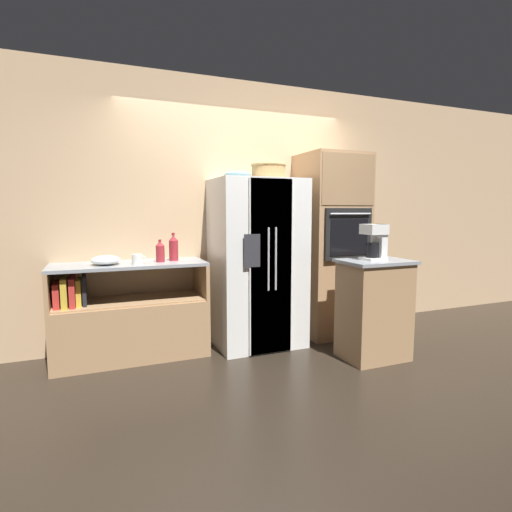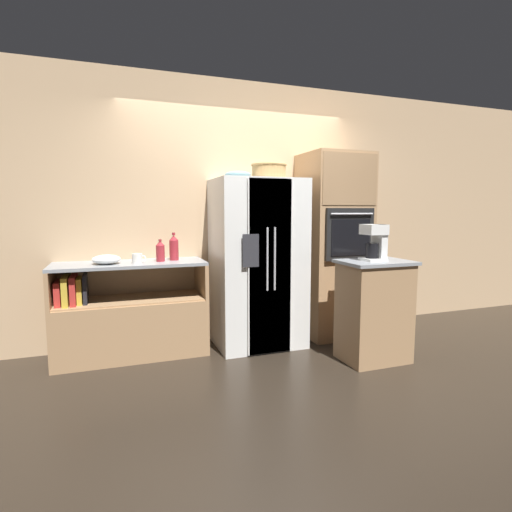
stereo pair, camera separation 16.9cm
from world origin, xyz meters
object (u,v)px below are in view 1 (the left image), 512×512
wicker_basket (269,171)px  refrigerator (257,263)px  mug (138,259)px  coffee_maker (375,241)px  wall_oven (331,245)px  fruit_bowl (238,175)px  bottle_short (174,248)px  mixing_bowl (106,260)px  bottle_tall (160,251)px

wicker_basket → refrigerator: bearing=153.3°
wicker_basket → mug: bearing=178.8°
refrigerator → coffee_maker: bearing=-42.7°
wall_oven → wicker_basket: wall_oven is taller
refrigerator → wall_oven: 0.93m
fruit_bowl → bottle_short: 0.97m
wall_oven → refrigerator: bearing=-177.5°
coffee_maker → bottle_short: bearing=151.8°
bottle_short → coffee_maker: (1.71, -0.92, 0.09)m
refrigerator → coffee_maker: refrigerator is taller
wall_oven → coffee_maker: size_ratio=6.07×
wall_oven → wicker_basket: 1.14m
mixing_bowl → wall_oven: bearing=-0.1°
wall_oven → wicker_basket: size_ratio=5.65×
wicker_basket → coffee_maker: size_ratio=1.07×
wicker_basket → mug: (-1.31, 0.03, -0.85)m
bottle_short → mixing_bowl: bearing=-173.2°
bottle_tall → mixing_bowl: size_ratio=0.84×
bottle_tall → mug: 0.24m
wall_oven → wicker_basket: bearing=-173.6°
fruit_bowl → mug: fruit_bowl is taller
wall_oven → fruit_bowl: (-1.14, -0.05, 0.74)m
bottle_tall → mug: bottle_tall is taller
refrigerator → mug: (-1.20, -0.02, 0.10)m
fruit_bowl → mixing_bowl: 1.50m
fruit_bowl → coffee_maker: (1.08, -0.79, -0.63)m
mug → coffee_maker: 2.22m
bottle_tall → mixing_bowl: 0.50m
mug → wicker_basket: bearing=-1.2°
mug → bottle_tall: bearing=21.7°
wall_oven → mug: bearing=-178.3°
bottle_short → coffee_maker: 1.94m
bottle_tall → coffee_maker: bearing=-25.0°
wicker_basket → bottle_tall: size_ratio=1.66×
wicker_basket → bottle_short: wicker_basket is taller
wicker_basket → fruit_bowl: bearing=173.2°
refrigerator → mixing_bowl: 1.48m
fruit_bowl → bottle_short: (-0.63, 0.13, -0.72)m
fruit_bowl → bottle_tall: 1.07m
wall_oven → bottle_short: bearing=177.4°
wicker_basket → coffee_maker: (0.76, -0.75, -0.68)m
wicker_basket → mixing_bowl: wicker_basket is taller
refrigerator → mixing_bowl: size_ratio=6.75×
wall_oven → wicker_basket: (-0.82, -0.09, 0.79)m
coffee_maker → bottle_tall: bearing=155.0°
wall_oven → fruit_bowl: wall_oven is taller
mug → coffee_maker: (2.07, -0.77, 0.17)m
refrigerator → wicker_basket: 0.95m
bottle_tall → wall_oven: bearing=-0.7°
refrigerator → bottle_tall: size_ratio=7.99×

